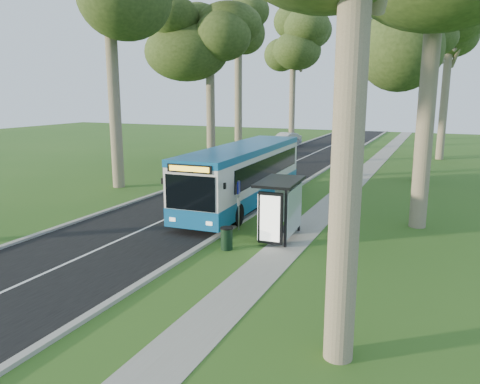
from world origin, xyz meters
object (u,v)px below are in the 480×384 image
object	(u,v)px
bus_shelter	(280,200)
bus	(243,175)
car_silver	(285,140)
litter_bin	(227,238)
bus_stop_sign	(239,199)
car_white	(254,149)

from	to	relation	value
bus_shelter	bus	bearing A→B (deg)	123.22
car_silver	bus_shelter	bearing A→B (deg)	-56.84
litter_bin	bus	bearing A→B (deg)	108.06
bus_stop_sign	bus_shelter	distance (m)	2.23
bus	bus_stop_sign	size ratio (longest dim) A/B	5.50
car_silver	litter_bin	bearing A→B (deg)	-60.01
litter_bin	car_silver	bearing A→B (deg)	104.71
bus	car_white	xyz separation A→B (m)	(-6.97, 18.84, -0.97)
bus_stop_sign	car_silver	size ratio (longest dim) A/B	0.48
bus_shelter	car_white	world-z (taller)	bus_shelter
bus	bus_shelter	distance (m)	6.11
bus_stop_sign	litter_bin	bearing A→B (deg)	-81.46
car_silver	bus_stop_sign	bearing A→B (deg)	-59.94
car_white	car_silver	size ratio (longest dim) A/B	0.87
bus	car_white	world-z (taller)	bus
bus	bus_shelter	size ratio (longest dim) A/B	4.17
bus_stop_sign	car_silver	bearing A→B (deg)	99.60
bus_stop_sign	bus_shelter	world-z (taller)	bus_shelter
bus	car_silver	world-z (taller)	bus
bus	litter_bin	xyz separation A→B (m)	(2.20, -6.74, -1.21)
bus	car_white	size ratio (longest dim) A/B	3.04
bus	bus_stop_sign	xyz separation A→B (m)	(1.57, -4.19, -0.26)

